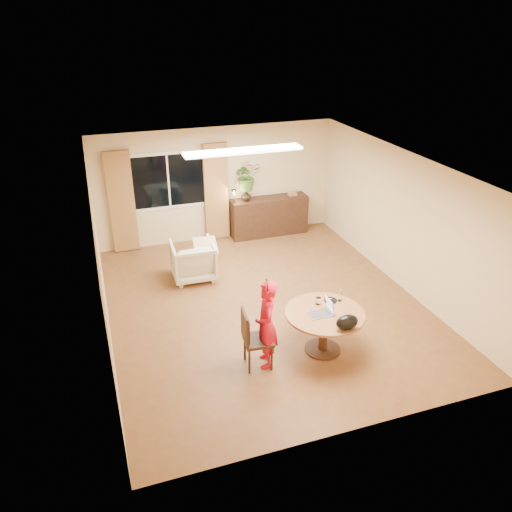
{
  "coord_description": "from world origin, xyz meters",
  "views": [
    {
      "loc": [
        -2.67,
        -7.36,
        4.85
      ],
      "look_at": [
        -0.24,
        -0.2,
        1.12
      ],
      "focal_mm": 35.0,
      "sensor_mm": 36.0,
      "label": 1
    }
  ],
  "objects_px": {
    "dining_chair": "(258,339)",
    "dining_table": "(324,321)",
    "armchair": "(193,260)",
    "sideboard": "(269,216)",
    "child": "(266,325)"
  },
  "relations": [
    {
      "from": "dining_chair",
      "to": "dining_table",
      "type": "bearing_deg",
      "value": 6.93
    },
    {
      "from": "armchair",
      "to": "sideboard",
      "type": "bearing_deg",
      "value": -142.29
    },
    {
      "from": "child",
      "to": "dining_chair",
      "type": "bearing_deg",
      "value": -77.58
    },
    {
      "from": "dining_chair",
      "to": "child",
      "type": "relative_size",
      "value": 0.68
    },
    {
      "from": "child",
      "to": "sideboard",
      "type": "relative_size",
      "value": 0.76
    },
    {
      "from": "dining_table",
      "to": "dining_chair",
      "type": "relative_size",
      "value": 1.29
    },
    {
      "from": "sideboard",
      "to": "armchair",
      "type": "bearing_deg",
      "value": -144.21
    },
    {
      "from": "dining_chair",
      "to": "sideboard",
      "type": "height_order",
      "value": "dining_chair"
    },
    {
      "from": "dining_table",
      "to": "sideboard",
      "type": "relative_size",
      "value": 0.67
    },
    {
      "from": "dining_table",
      "to": "armchair",
      "type": "distance_m",
      "value": 3.34
    },
    {
      "from": "child",
      "to": "dining_table",
      "type": "bearing_deg",
      "value": 104.31
    },
    {
      "from": "child",
      "to": "armchair",
      "type": "xyz_separation_m",
      "value": [
        -0.45,
        3.03,
        -0.31
      ]
    },
    {
      "from": "dining_table",
      "to": "sideboard",
      "type": "bearing_deg",
      "value": 80.43
    },
    {
      "from": "dining_chair",
      "to": "armchair",
      "type": "xyz_separation_m",
      "value": [
        -0.33,
        3.03,
        -0.09
      ]
    },
    {
      "from": "dining_table",
      "to": "child",
      "type": "distance_m",
      "value": 0.97
    }
  ]
}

